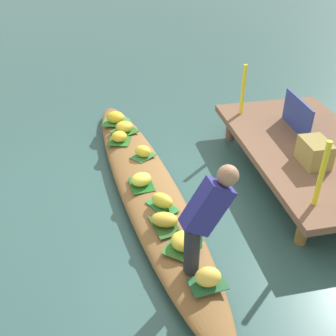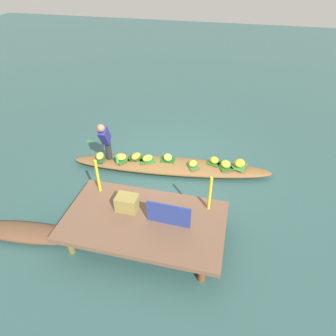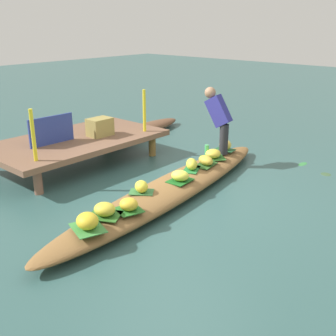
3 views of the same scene
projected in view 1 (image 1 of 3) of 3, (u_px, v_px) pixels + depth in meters
name	position (u px, v px, depth m)	size (l,w,h in m)	color
canal_water	(147.00, 195.00, 5.53)	(40.00, 40.00, 0.00)	#315653
dock_platform	(310.00, 150.00, 5.69)	(3.20, 1.80, 0.50)	brown
vendor_boat	(147.00, 187.00, 5.46)	(5.29, 0.78, 0.25)	brown
leaf_mat_0	(143.00, 156.00, 5.89)	(0.34, 0.24, 0.01)	#37713A
banana_bunch_0	(143.00, 151.00, 5.84)	(0.24, 0.19, 0.17)	yellow
leaf_mat_1	(183.00, 246.00, 4.34)	(0.40, 0.33, 0.01)	#306B27
banana_bunch_1	(183.00, 241.00, 4.30)	(0.29, 0.25, 0.16)	yellow
leaf_mat_2	(208.00, 284.00, 3.91)	(0.36, 0.25, 0.01)	#235D34
banana_bunch_2	(208.00, 277.00, 3.86)	(0.26, 0.19, 0.20)	#F9D151
leaf_mat_3	(141.00, 184.00, 5.29)	(0.38, 0.29, 0.01)	#1A5E1E
banana_bunch_3	(141.00, 179.00, 5.25)	(0.27, 0.22, 0.16)	#E7E349
leaf_mat_4	(162.00, 206.00, 4.91)	(0.40, 0.23, 0.01)	#267837
banana_bunch_4	(162.00, 201.00, 4.86)	(0.29, 0.18, 0.18)	gold
leaf_mat_5	(116.00, 122.00, 6.80)	(0.43, 0.34, 0.01)	#3C863C
banana_bunch_5	(115.00, 117.00, 6.75)	(0.31, 0.26, 0.19)	gold
leaf_mat_6	(119.00, 141.00, 6.26)	(0.32, 0.31, 0.01)	#276A24
banana_bunch_6	(119.00, 136.00, 6.22)	(0.23, 0.24, 0.16)	gold
leaf_mat_7	(165.00, 225.00, 4.63)	(0.43, 0.27, 0.01)	#2A5220
banana_bunch_7	(165.00, 220.00, 4.59)	(0.31, 0.20, 0.16)	gold
leaf_mat_8	(124.00, 131.00, 6.53)	(0.39, 0.32, 0.01)	#2C6422
banana_bunch_8	(124.00, 127.00, 6.48)	(0.28, 0.25, 0.17)	gold
vendor_person	(206.00, 215.00, 3.73)	(0.24, 0.54, 1.18)	#28282D
water_bottle	(199.00, 240.00, 4.28)	(0.07, 0.07, 0.20)	#46B466
market_banner	(297.00, 115.00, 5.93)	(0.86, 0.03, 0.50)	navy
railing_post_west	(243.00, 90.00, 6.31)	(0.06, 0.06, 0.81)	yellow
railing_post_east	(322.00, 174.00, 4.35)	(0.06, 0.06, 0.81)	yellow
produce_crate	(315.00, 152.00, 5.19)	(0.44, 0.32, 0.33)	olive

